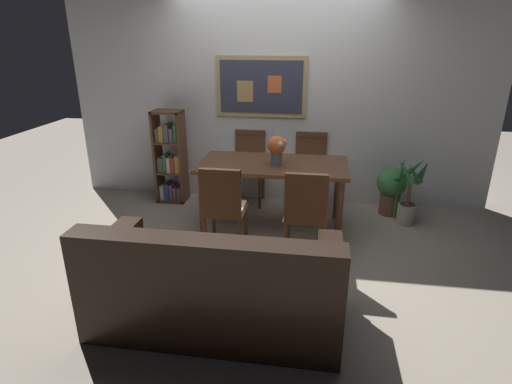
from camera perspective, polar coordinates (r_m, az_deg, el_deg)
The scene contains 12 objects.
ground_plane at distance 4.36m, azimuth 0.92°, elevation -6.81°, with size 12.00×12.00×0.00m, color gray.
wall_back_with_painting at distance 5.18m, azimuth 2.95°, elevation 12.83°, with size 5.20×0.14×2.60m.
dining_table at distance 4.45m, azimuth 2.36°, elevation 2.79°, with size 1.58×0.81×0.74m.
dining_chair_near_right at distance 3.80m, azimuth 6.87°, elevation -2.36°, with size 0.40×0.41×0.91m.
dining_chair_far_left at distance 5.22m, azimuth -0.96°, elevation 4.33°, with size 0.40×0.41×0.91m.
dining_chair_near_left at distance 3.90m, azimuth -4.54°, elevation -1.62°, with size 0.40×0.41×0.91m.
dining_chair_far_right at distance 5.16m, azimuth 7.50°, elevation 3.93°, with size 0.40×0.41×0.91m.
leather_couch at distance 3.07m, azimuth -5.69°, elevation -13.10°, with size 1.80×0.84×0.84m.
bookshelf at distance 5.34m, azimuth -11.72°, elevation 4.35°, with size 0.36×0.28×1.17m.
potted_ivy at distance 5.14m, azimuth 18.19°, elevation 0.52°, with size 0.35×0.35×0.59m.
potted_palm at distance 4.92m, azimuth 20.38°, elevation -0.19°, with size 0.38×0.40×0.80m.
flower_vase at distance 4.32m, azimuth 2.89°, elevation 6.15°, with size 0.21×0.19×0.31m.
Camera 1 is at (0.52, -3.82, 2.03)m, focal length 28.93 mm.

